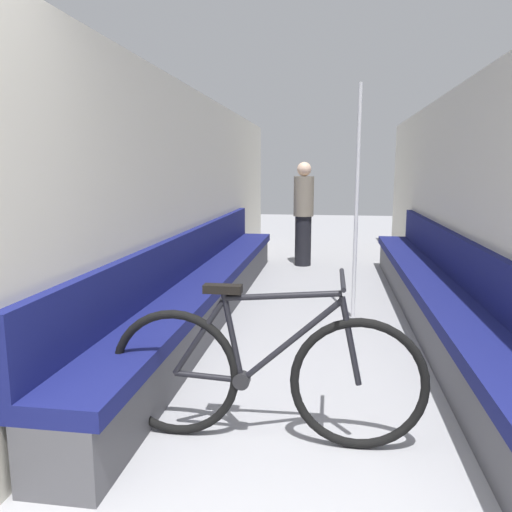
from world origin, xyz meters
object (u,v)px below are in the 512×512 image
bench_seat_row_left (209,287)px  passenger_standing (303,213)px  bench_seat_row_right (434,295)px  bicycle (264,374)px  grab_pole_near (357,208)px

bench_seat_row_left → passenger_standing: passenger_standing is taller
bench_seat_row_right → bench_seat_row_left: bearing=180.0°
bicycle → bench_seat_row_right: bearing=78.5°
bench_seat_row_left → grab_pole_near: grab_pole_near is taller
bench_seat_row_right → grab_pole_near: 1.09m
bicycle → passenger_standing: passenger_standing is taller
bench_seat_row_left → bicycle: bearing=-69.2°
grab_pole_near → passenger_standing: (-0.65, 2.69, -0.29)m
bench_seat_row_left → passenger_standing: size_ratio=3.77×
bicycle → grab_pole_near: grab_pole_near is taller
grab_pole_near → passenger_standing: grab_pole_near is taller
bench_seat_row_left → bicycle: bicycle is taller
bench_seat_row_left → grab_pole_near: size_ratio=2.63×
passenger_standing → bicycle: bearing=35.9°
bench_seat_row_right → bicycle: bicycle is taller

